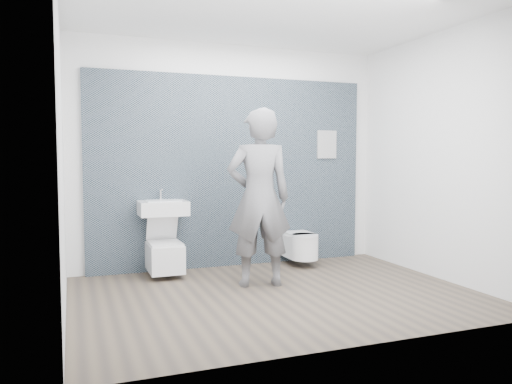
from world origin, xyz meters
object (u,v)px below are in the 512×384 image
object	(u,v)px
toilet_rounded	(301,246)
visitor	(259,198)
toilet_square	(165,255)
washbasin	(163,208)

from	to	relation	value
toilet_rounded	visitor	distance (m)	1.33
toilet_square	visitor	distance (m)	1.37
toilet_square	toilet_rounded	size ratio (longest dim) A/B	1.20
washbasin	visitor	xyz separation A→B (m)	(0.88, -0.84, 0.15)
washbasin	toilet_rounded	distance (m)	1.83
toilet_square	visitor	world-z (taller)	visitor
toilet_square	toilet_rounded	xyz separation A→B (m)	(1.74, -0.02, 0.01)
washbasin	toilet_rounded	world-z (taller)	washbasin
washbasin	toilet_rounded	xyz separation A→B (m)	(1.74, -0.09, -0.54)
washbasin	toilet_square	distance (m)	0.55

